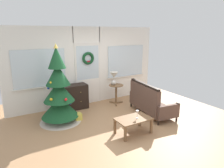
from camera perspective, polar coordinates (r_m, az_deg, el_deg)
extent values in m
plane|color=#AD7F56|center=(5.38, 2.57, -11.72)|extent=(6.76, 6.76, 0.00)
cube|color=white|center=(6.32, -19.82, 3.61)|extent=(2.15, 0.08, 2.55)
cube|color=white|center=(7.49, 3.75, 6.02)|extent=(2.15, 0.08, 2.55)
cube|color=white|center=(6.67, -7.32, 13.73)|extent=(0.94, 0.08, 0.50)
cube|color=silver|center=(6.77, -6.84, 2.89)|extent=(0.90, 0.05, 2.05)
cube|color=white|center=(6.89, -6.62, -1.83)|extent=(0.78, 0.02, 0.80)
cube|color=silver|center=(6.69, -6.86, 6.00)|extent=(0.78, 0.01, 1.10)
cube|color=silver|center=(6.25, -19.77, 4.20)|extent=(1.50, 0.01, 1.10)
cube|color=silver|center=(7.44, 4.01, 6.53)|extent=(1.50, 0.01, 1.10)
cube|color=silver|center=(6.36, -19.32, -0.87)|extent=(1.59, 0.06, 0.03)
cube|color=silver|center=(7.53, 3.99, 2.22)|extent=(1.59, 0.06, 0.03)
torus|color=#164424|center=(6.63, -6.77, 7.24)|extent=(0.41, 0.09, 0.41)
cube|color=red|center=(6.64, -6.68, 6.12)|extent=(0.10, 0.02, 0.10)
cylinder|color=#4C331E|center=(5.75, -14.36, -9.19)|extent=(0.10, 0.10, 0.22)
cone|color=beige|center=(5.77, -14.32, -9.74)|extent=(1.11, 1.11, 0.10)
cone|color=#194C28|center=(5.63, -14.56, -6.21)|extent=(0.99, 0.99, 0.55)
cone|color=#194C28|center=(5.50, -14.85, -1.90)|extent=(0.81, 0.81, 0.55)
cone|color=#194C28|center=(5.39, -15.15, 2.61)|extent=(0.63, 0.63, 0.55)
cone|color=#194C28|center=(5.32, -15.46, 7.26)|extent=(0.46, 0.46, 0.55)
cone|color=#E0BC4C|center=(5.30, -15.68, 10.39)|extent=(0.12, 0.12, 0.12)
sphere|color=red|center=(5.22, -12.93, -4.29)|extent=(0.08, 0.08, 0.08)
sphere|color=gold|center=(5.28, -16.87, -4.18)|extent=(0.07, 0.07, 0.07)
sphere|color=silver|center=(5.49, -13.81, 4.97)|extent=(0.06, 0.06, 0.06)
sphere|color=#264CB2|center=(5.67, -17.61, -1.12)|extent=(0.07, 0.07, 0.07)
sphere|color=red|center=(5.45, -13.66, 5.26)|extent=(0.06, 0.06, 0.06)
sphere|color=gold|center=(5.26, -16.98, 0.41)|extent=(0.06, 0.06, 0.06)
sphere|color=silver|center=(5.50, -13.87, 5.62)|extent=(0.06, 0.06, 0.06)
sphere|color=#264CB2|center=(5.85, -11.71, -5.38)|extent=(0.07, 0.07, 0.07)
cube|color=black|center=(6.47, -10.99, -3.65)|extent=(0.91, 0.44, 0.78)
sphere|color=tan|center=(6.16, -12.00, -2.78)|extent=(0.03, 0.03, 0.03)
sphere|color=tan|center=(6.27, -8.87, -2.33)|extent=(0.03, 0.03, 0.03)
sphere|color=tan|center=(6.25, -11.86, -5.41)|extent=(0.03, 0.03, 0.03)
sphere|color=tan|center=(6.36, -8.76, -4.92)|extent=(0.03, 0.03, 0.03)
cylinder|color=black|center=(5.87, 17.80, -9.39)|extent=(0.05, 0.05, 0.14)
cylinder|color=black|center=(6.97, 9.81, -5.05)|extent=(0.05, 0.05, 0.14)
cylinder|color=black|center=(5.51, 12.98, -10.61)|extent=(0.05, 0.05, 0.14)
cylinder|color=black|center=(6.67, 5.46, -5.78)|extent=(0.05, 0.05, 0.14)
cube|color=brown|center=(6.18, 11.27, -6.31)|extent=(0.90, 1.51, 0.14)
cube|color=brown|center=(5.90, 9.03, -3.31)|extent=(0.30, 1.44, 0.62)
cube|color=black|center=(5.81, 9.16, -0.11)|extent=(0.26, 1.40, 0.06)
cube|color=brown|center=(5.57, 15.75, -7.61)|extent=(0.67, 0.17, 0.38)
cylinder|color=black|center=(5.69, 18.16, -5.49)|extent=(0.10, 0.10, 0.09)
cube|color=brown|center=(6.74, 7.69, -3.30)|extent=(0.67, 0.17, 0.38)
cylinder|color=black|center=(6.84, 9.84, -1.63)|extent=(0.10, 0.10, 0.09)
cylinder|color=brown|center=(6.73, 1.17, -0.35)|extent=(0.48, 0.48, 0.02)
cylinder|color=brown|center=(6.82, 1.15, -3.05)|extent=(0.07, 0.07, 0.64)
cube|color=brown|center=(7.00, 2.26, -5.19)|extent=(0.20, 0.05, 0.04)
cube|color=brown|center=(6.99, -0.02, -5.20)|extent=(0.14, 0.20, 0.04)
cube|color=brown|center=(6.77, 1.18, -5.88)|extent=(0.14, 0.20, 0.04)
sphere|color=silver|center=(6.71, 0.56, 0.43)|extent=(0.16, 0.16, 0.16)
cylinder|color=silver|center=(6.68, 0.56, 1.51)|extent=(0.02, 0.02, 0.06)
cone|color=silver|center=(6.65, 0.56, 2.60)|extent=(0.28, 0.28, 0.20)
cube|color=brown|center=(4.89, 6.07, -9.78)|extent=(0.84, 0.52, 0.03)
cube|color=brown|center=(4.61, 3.79, -13.98)|extent=(0.05, 0.05, 0.36)
cube|color=brown|center=(5.04, 11.08, -11.65)|extent=(0.05, 0.05, 0.36)
cube|color=brown|center=(4.94, 0.83, -11.92)|extent=(0.05, 0.05, 0.36)
cube|color=brown|center=(5.34, 7.90, -9.95)|extent=(0.05, 0.05, 0.36)
cylinder|color=silver|center=(4.90, 7.14, -9.52)|extent=(0.06, 0.06, 0.01)
cylinder|color=silver|center=(4.88, 7.16, -8.97)|extent=(0.01, 0.01, 0.10)
cone|color=silver|center=(4.84, 7.20, -7.93)|extent=(0.08, 0.08, 0.09)
cube|color=#D8C64C|center=(5.74, -9.61, -9.10)|extent=(0.19, 0.17, 0.19)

